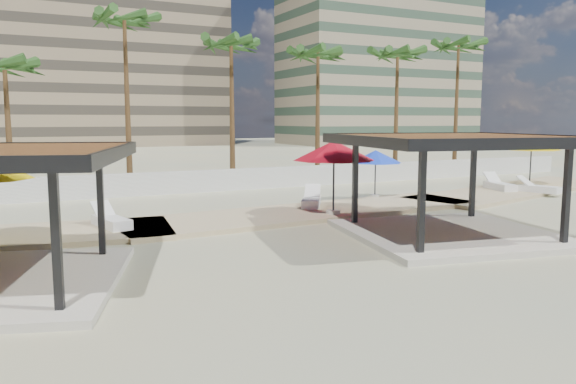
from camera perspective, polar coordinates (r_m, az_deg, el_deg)
name	(u,v)px	position (r m, az deg, el deg)	size (l,w,h in m)	color
ground	(366,255)	(16.58, 7.93, -6.38)	(200.00, 200.00, 0.00)	#C6B783
promenade	(302,211)	(24.01, 1.44, -1.91)	(44.45, 7.97, 0.24)	#C6B284
boundary_wall	(197,182)	(30.81, -9.23, 1.06)	(56.00, 0.30, 1.20)	silver
building_mid	(96,52)	(92.75, -18.95, 13.33)	(38.00, 16.00, 30.40)	#847259
building_east	(380,40)	(98.63, 9.29, 14.99)	(32.00, 15.00, 36.40)	gray
pavilion_central	(452,177)	(19.40, 16.30, 1.52)	(7.95, 7.95, 3.43)	beige
umbrella_c	(334,151)	(22.33, 4.69, 4.19)	(4.24, 4.24, 2.93)	beige
umbrella_d	(376,157)	(27.65, 8.89, 3.56)	(3.36, 3.36, 2.28)	beige
umbrella_e	(532,144)	(35.08, 23.52, 4.54)	(3.25, 3.25, 2.79)	beige
lounger_a	(111,221)	(20.68, -17.54, -2.85)	(1.14, 2.27, 0.82)	white
lounger_b	(311,201)	(24.57, 2.40, -0.93)	(1.81, 2.27, 0.85)	white
lounger_c	(538,188)	(31.97, 24.10, 0.33)	(1.27, 2.26, 0.81)	white
lounger_d	(499,186)	(32.39, 20.68, 0.61)	(1.37, 2.43, 0.88)	white
palm_c	(5,70)	(31.41, -26.83, 10.98)	(3.00, 3.00, 7.40)	brown
palm_d	(125,27)	(33.10, -16.27, 15.83)	(3.00, 3.00, 10.19)	brown
palm_e	(231,50)	(34.14, -5.80, 14.16)	(3.00, 3.00, 9.16)	brown
palm_f	(318,59)	(36.87, 3.07, 13.32)	(3.00, 3.00, 8.92)	brown
palm_g	(398,59)	(39.88, 11.07, 13.11)	(3.00, 3.00, 9.19)	brown
palm_h	(458,52)	(44.31, 16.93, 13.50)	(3.00, 3.00, 10.14)	brown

